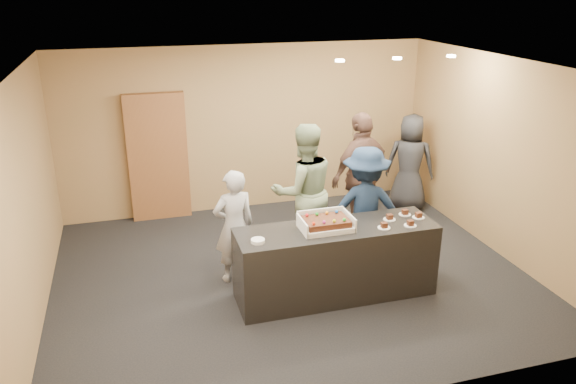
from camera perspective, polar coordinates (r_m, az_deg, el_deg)
The scene contains 17 objects.
room at distance 6.92m, azimuth 0.25°, elevation 1.53°, with size 6.04×6.00×2.70m.
serving_counter at distance 6.83m, azimuth 4.86°, elevation -7.07°, with size 2.40×0.70×0.90m, color black.
storage_cabinet at distance 9.07m, azimuth -13.07°, elevation 3.45°, with size 0.92×0.15×2.03m, color brown.
cake_box at distance 6.59m, azimuth 3.81°, elevation -3.35°, with size 0.60×0.42×0.18m.
sheet_cake at distance 6.54m, azimuth 3.89°, elevation -3.00°, with size 0.51×0.35×0.11m.
plate_stack at distance 6.25m, azimuth -3.08°, elevation -4.97°, with size 0.16×0.16×0.04m, color white.
slice_a at distance 6.68m, azimuth 9.74°, elevation -3.44°, with size 0.15×0.15×0.07m.
slice_b at distance 6.92m, azimuth 10.27°, elevation -2.59°, with size 0.15×0.15×0.07m.
slice_c at distance 6.80m, azimuth 12.32°, elevation -3.19°, with size 0.15×0.15×0.07m.
slice_d at distance 7.10m, azimuth 11.79°, elevation -2.10°, with size 0.15×0.15×0.07m.
slice_e at distance 7.05m, azimuth 13.11°, elevation -2.38°, with size 0.15×0.15×0.07m.
person_server_grey at distance 7.06m, azimuth -5.49°, elevation -3.50°, with size 0.54×0.35×1.48m, color #A5A4AA.
person_sage_man at distance 7.61m, azimuth 1.59°, elevation 0.08°, with size 0.91×0.71×1.88m, color gray.
person_navy_man at distance 7.42m, azimuth 7.82°, elevation -1.61°, with size 1.07×0.61×1.65m, color #162641.
person_brown_extra at distance 8.29m, azimuth 7.46°, elevation 1.68°, with size 1.11×0.46×1.89m, color #51352B.
person_dark_suit at distance 9.47m, azimuth 12.28°, elevation 2.95°, with size 0.79×0.51×1.62m, color #28282D.
ceiling_spotlights at distance 7.66m, azimuth 11.03°, elevation 13.19°, with size 1.72×0.12×0.03m.
Camera 1 is at (-1.86, -6.26, 3.62)m, focal length 35.00 mm.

